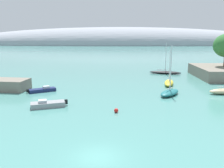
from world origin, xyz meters
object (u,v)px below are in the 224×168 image
Objects in this scene: sailboat_teal_end_of_line at (170,92)px; motorboat_grey_outer at (48,104)px; sailboat_black_outer_mooring at (165,72)px; motorboat_navy_foreground at (42,90)px; mooring_buoy_red at (116,110)px; sailboat_yellow_mid_mooring at (169,83)px.

sailboat_teal_end_of_line is 21.25m from motorboat_grey_outer.
sailboat_black_outer_mooring reaches higher than motorboat_navy_foreground.
sailboat_black_outer_mooring is 1.69× the size of motorboat_navy_foreground.
mooring_buoy_red is at bearing -97.10° from sailboat_black_outer_mooring.
sailboat_yellow_mid_mooring is at bearing -161.78° from motorboat_grey_outer.
sailboat_teal_end_of_line is at bearing -34.47° from motorboat_navy_foreground.
sailboat_black_outer_mooring is (2.07, 14.76, -0.09)m from sailboat_yellow_mid_mooring.
sailboat_black_outer_mooring is at bearing 6.71° from sailboat_yellow_mid_mooring.
sailboat_yellow_mid_mooring is 1.51× the size of motorboat_navy_foreground.
motorboat_navy_foreground reaches higher than mooring_buoy_red.
sailboat_teal_end_of_line is 14.65× the size of mooring_buoy_red.
sailboat_yellow_mid_mooring is at bearing 24.10° from sailboat_teal_end_of_line.
sailboat_teal_end_of_line is (-1.70, -8.76, 0.01)m from sailboat_yellow_mid_mooring.
sailboat_black_outer_mooring is 39.07m from motorboat_grey_outer.
motorboat_navy_foreground is at bearing 119.91° from sailboat_teal_end_of_line.
sailboat_yellow_mid_mooring is 14.90m from sailboat_black_outer_mooring.
motorboat_grey_outer is at bearing 141.92° from sailboat_yellow_mid_mooring.
sailboat_black_outer_mooring is at bearing -146.19° from motorboat_grey_outer.
sailboat_black_outer_mooring is 0.98× the size of sailboat_teal_end_of_line.
sailboat_black_outer_mooring is at bearing 68.33° from mooring_buoy_red.
mooring_buoy_red is (-13.32, -33.52, -0.15)m from sailboat_black_outer_mooring.
motorboat_navy_foreground is 18.57m from mooring_buoy_red.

